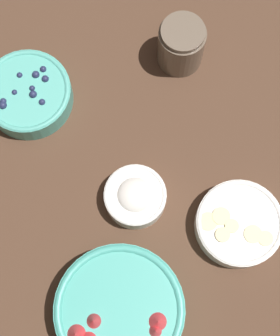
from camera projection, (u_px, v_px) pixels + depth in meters
The scene contains 6 objects.
ground_plane at pixel (133, 187), 1.03m from camera, with size 4.00×4.00×0.00m, color #4C3323.
bowl_strawberries at pixel (120, 311), 0.93m from camera, with size 0.21×0.21×0.09m.
bowl_blueberries at pixel (28, 94), 1.04m from camera, with size 0.16×0.16×0.06m.
bowl_bananas at pixel (239, 224), 0.98m from camera, with size 0.15×0.15×0.05m.
bowl_cream at pixel (136, 196), 0.99m from camera, with size 0.11×0.11×0.05m.
jar_chocolate at pixel (181, 46), 1.05m from camera, with size 0.09×0.09×0.10m.
Camera 1 is at (-0.24, 0.02, 1.00)m, focal length 60.00 mm.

